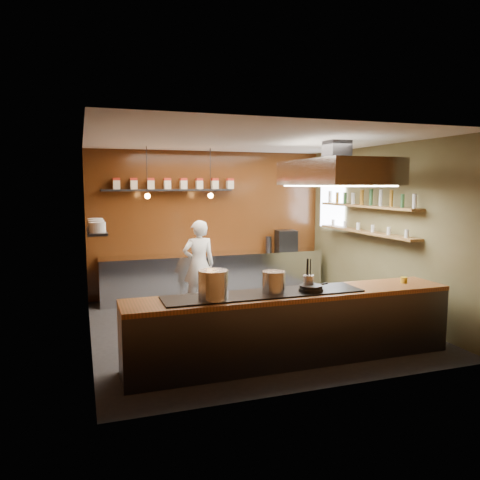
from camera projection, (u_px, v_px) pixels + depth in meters
name	position (u px, v px, depth m)	size (l,w,h in m)	color
floor	(251.00, 326.00, 7.68)	(5.00, 5.00, 0.00)	black
back_wall	(210.00, 223.00, 9.85)	(5.00, 5.00, 0.00)	#3D210B
left_wall	(87.00, 241.00, 6.70)	(5.00, 5.00, 0.00)	#3D210B
right_wall	(383.00, 230.00, 8.30)	(5.00, 5.00, 0.00)	brown
ceiling	(251.00, 140.00, 7.32)	(5.00, 5.00, 0.00)	silver
window_pane	(332.00, 204.00, 9.84)	(1.00, 1.00, 0.00)	white
prep_counter	(215.00, 275.00, 9.66)	(4.60, 0.65, 0.90)	silver
pass_counter	(292.00, 326.00, 6.12)	(4.40, 0.72, 0.94)	#38383D
tin_shelf	(168.00, 190.00, 9.35)	(2.60, 0.26, 0.04)	black
plate_shelf	(96.00, 231.00, 7.68)	(0.30, 1.40, 0.04)	black
bottle_shelf_upper	(366.00, 206.00, 8.48)	(0.26, 2.80, 0.04)	olive
bottle_shelf_lower	(365.00, 232.00, 8.54)	(0.26, 2.80, 0.04)	olive
extractor_hood	(336.00, 172.00, 7.42)	(1.20, 2.00, 0.72)	#38383D
pendant_left	(147.00, 193.00, 8.57)	(0.10, 0.10, 0.95)	black
pendant_right	(211.00, 193.00, 8.96)	(0.10, 0.10, 0.95)	black
storage_tins	(175.00, 184.00, 9.38)	(2.43, 0.13, 0.22)	beige
plate_stacks	(96.00, 225.00, 7.67)	(0.26, 1.16, 0.16)	silver
bottles	(366.00, 198.00, 8.47)	(0.06, 2.66, 0.24)	silver
wine_glasses	(365.00, 227.00, 8.53)	(0.07, 2.37, 0.13)	silver
stockpot_large	(213.00, 285.00, 5.60)	(0.36, 0.36, 0.35)	silver
stockpot_small	(274.00, 282.00, 5.94)	(0.30, 0.30, 0.28)	silver
utensil_crock	(308.00, 282.00, 6.14)	(0.15, 0.15, 0.19)	silver
frying_pan	(311.00, 288.00, 6.04)	(0.47, 0.32, 0.08)	black
butter_jar	(404.00, 280.00, 6.64)	(0.09, 0.09, 0.09)	yellow
espresso_machine	(286.00, 240.00, 10.19)	(0.42, 0.40, 0.42)	black
chef	(199.00, 264.00, 8.72)	(0.60, 0.40, 1.66)	white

